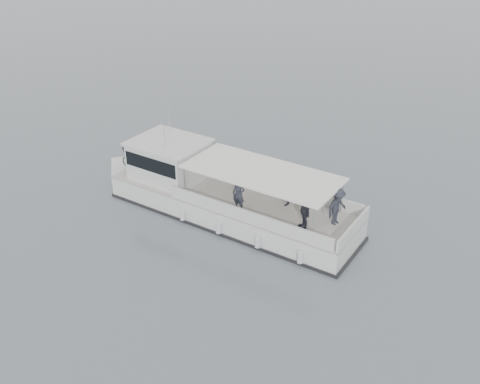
% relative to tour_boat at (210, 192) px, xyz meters
% --- Properties ---
extents(ground, '(1400.00, 1400.00, 0.00)m').
position_rel_tour_boat_xyz_m(ground, '(0.51, -1.95, -1.05)').
color(ground, '#535C61').
rests_on(ground, ground).
extents(tour_boat, '(15.44, 5.19, 6.42)m').
position_rel_tour_boat_xyz_m(tour_boat, '(0.00, 0.00, 0.00)').
color(tour_boat, silver).
rests_on(tour_boat, ground).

